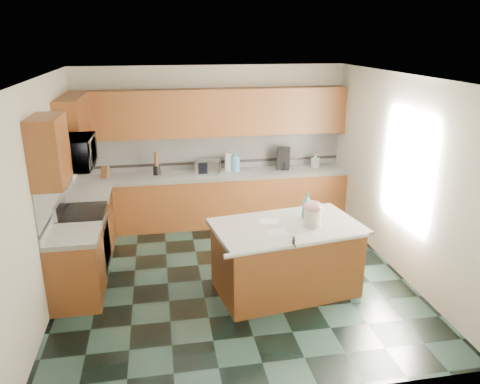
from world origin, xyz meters
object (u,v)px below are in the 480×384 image
object	(u,v)px
island_base	(286,260)
coffee_maker	(284,158)
knife_block	(105,172)
treat_jar	(312,218)
toaster_oven	(208,166)
island_top	(287,227)
soap_bottle_island	(307,206)

from	to	relation	value
island_base	coffee_maker	size ratio (longest dim) A/B	4.64
knife_block	coffee_maker	distance (m)	3.06
coffee_maker	island_base	bearing A→B (deg)	-83.80
treat_jar	toaster_oven	bearing A→B (deg)	117.50
knife_block	toaster_oven	size ratio (longest dim) A/B	0.50
island_top	coffee_maker	distance (m)	2.60
coffee_maker	knife_block	bearing A→B (deg)	-159.17
toaster_oven	coffee_maker	size ratio (longest dim) A/B	1.08
island_top	treat_jar	world-z (taller)	treat_jar
toaster_oven	coffee_maker	bearing A→B (deg)	17.25
treat_jar	island_base	bearing A→B (deg)	166.87
soap_bottle_island	toaster_oven	bearing A→B (deg)	104.61
soap_bottle_island	knife_block	size ratio (longest dim) A/B	1.68
treat_jar	knife_block	size ratio (longest dim) A/B	1.12
island_top	toaster_oven	size ratio (longest dim) A/B	4.54
treat_jar	knife_block	world-z (taller)	treat_jar
island_base	island_top	distance (m)	0.46
soap_bottle_island	coffee_maker	xyz separation A→B (m)	(0.32, 2.34, 0.02)
island_base	knife_block	world-z (taller)	knife_block
soap_bottle_island	toaster_oven	distance (m)	2.53
toaster_oven	treat_jar	bearing A→B (deg)	-52.77
island_base	treat_jar	xyz separation A→B (m)	(0.29, -0.10, 0.60)
island_top	knife_block	distance (m)	3.47
island_base	island_top	bearing A→B (deg)	0.00
treat_jar	coffee_maker	world-z (taller)	coffee_maker
treat_jar	island_top	bearing A→B (deg)	166.87
soap_bottle_island	island_top	bearing A→B (deg)	-159.81
soap_bottle_island	toaster_oven	xyz separation A→B (m)	(-1.02, 2.31, -0.05)
treat_jar	soap_bottle_island	world-z (taller)	soap_bottle_island
toaster_oven	coffee_maker	xyz separation A→B (m)	(1.34, 0.03, 0.07)
island_base	soap_bottle_island	bearing A→B (deg)	20.71
island_base	toaster_oven	distance (m)	2.65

